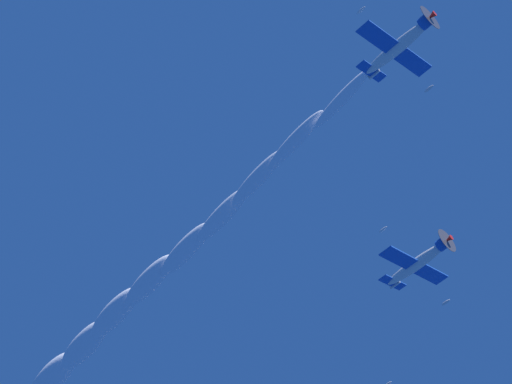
% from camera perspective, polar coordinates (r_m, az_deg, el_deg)
% --- Properties ---
extents(airplane_lead, '(8.82, 8.49, 4.36)m').
position_cam_1_polar(airplane_lead, '(95.52, 7.77, 7.86)').
color(airplane_lead, silver).
extents(airplane_left_wingman, '(8.89, 8.48, 4.21)m').
position_cam_1_polar(airplane_left_wingman, '(103.60, 8.79, -3.78)').
color(airplane_left_wingman, silver).
extents(smoke_trail_lead, '(3.33, 54.54, 7.52)m').
position_cam_1_polar(smoke_trail_lead, '(111.47, -6.35, -5.43)').
color(smoke_trail_lead, white).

